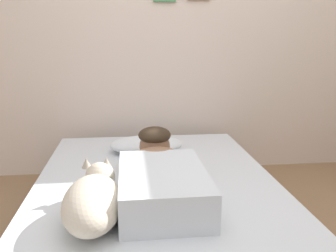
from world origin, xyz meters
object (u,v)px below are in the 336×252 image
object	(u,v)px
person_lying	(160,174)
dog	(94,200)
coffee_cup	(165,149)
cell_phone	(208,194)
bed	(157,211)
pillow	(146,145)

from	to	relation	value
person_lying	dog	size ratio (longest dim) A/B	1.60
person_lying	coffee_cup	bearing A→B (deg)	81.90
person_lying	coffee_cup	distance (m)	0.66
person_lying	cell_phone	world-z (taller)	person_lying
person_lying	dog	xyz separation A→B (m)	(-0.32, -0.27, -0.00)
dog	cell_phone	xyz separation A→B (m)	(0.57, 0.22, -0.10)
bed	cell_phone	distance (m)	0.38
pillow	cell_phone	distance (m)	0.82
pillow	coffee_cup	xyz separation A→B (m)	(0.13, -0.07, -0.02)
coffee_cup	cell_phone	xyz separation A→B (m)	(0.16, -0.70, -0.03)
pillow	cell_phone	world-z (taller)	pillow
pillow	dog	bearing A→B (deg)	-106.34
pillow	cell_phone	bearing A→B (deg)	-69.66
bed	dog	xyz separation A→B (m)	(-0.32, -0.43, 0.29)
person_lying	pillow	bearing A→B (deg)	92.68
dog	cell_phone	size ratio (longest dim) A/B	4.11
bed	person_lying	bearing A→B (deg)	-88.02
bed	dog	bearing A→B (deg)	-126.60
pillow	person_lying	distance (m)	0.72
coffee_cup	cell_phone	size ratio (longest dim) A/B	0.89
person_lying	coffee_cup	size ratio (longest dim) A/B	7.36
dog	cell_phone	world-z (taller)	dog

